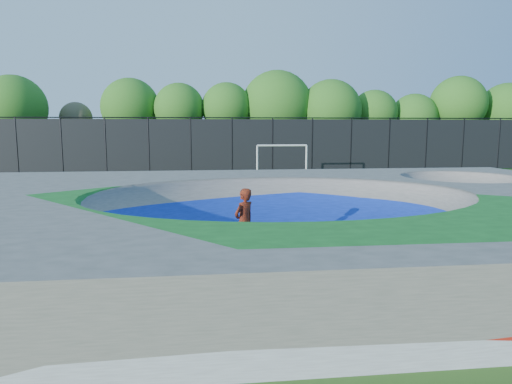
% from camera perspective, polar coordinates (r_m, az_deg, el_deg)
% --- Properties ---
extents(ground, '(120.00, 120.00, 0.00)m').
position_cam_1_polar(ground, '(13.16, 2.98, -6.57)').
color(ground, '#2E5718').
rests_on(ground, ground).
extents(skate_deck, '(22.00, 14.00, 1.50)m').
position_cam_1_polar(skate_deck, '(12.99, 3.00, -3.37)').
color(skate_deck, gray).
rests_on(skate_deck, ground).
extents(skater, '(0.76, 0.75, 1.78)m').
position_cam_1_polar(skater, '(11.84, -1.50, -3.80)').
color(skater, '#B5300E').
rests_on(skater, ground).
extents(skateboard, '(0.71, 0.71, 0.05)m').
position_cam_1_polar(skateboard, '(12.05, -1.48, -7.82)').
color(skateboard, black).
rests_on(skateboard, ground).
extents(soccer_goal, '(3.35, 0.12, 2.22)m').
position_cam_1_polar(soccer_goal, '(29.66, 3.27, 4.65)').
color(soccer_goal, silver).
rests_on(soccer_goal, ground).
extents(fence, '(48.09, 0.09, 4.04)m').
position_cam_1_polar(fence, '(33.64, -3.01, 6.01)').
color(fence, black).
rests_on(fence, ground).
extents(treeline, '(52.94, 6.83, 8.03)m').
position_cam_1_polar(treeline, '(38.49, -2.47, 10.37)').
color(treeline, '#463023').
rests_on(treeline, ground).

